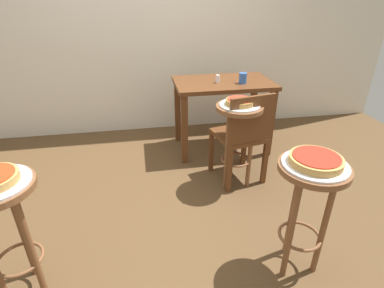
{
  "coord_description": "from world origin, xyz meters",
  "views": [
    {
      "loc": [
        -0.14,
        -1.97,
        1.59
      ],
      "look_at": [
        0.18,
        -0.22,
        0.68
      ],
      "focal_mm": 28.26,
      "sensor_mm": 36.0,
      "label": 1
    }
  ],
  "objects_px": {
    "pizza_leftside": "(240,102)",
    "condiment_shaker": "(218,79)",
    "stool_leftside": "(238,128)",
    "serving_plate_leftside": "(240,105)",
    "serving_plate_foreground": "(315,165)",
    "cup_near_edge": "(243,78)",
    "dining_table": "(223,94)",
    "stool_middle": "(4,217)",
    "wooden_chair": "(243,135)",
    "pizza_foreground": "(316,160)",
    "stool_foreground": "(308,196)"
  },
  "relations": [
    {
      "from": "cup_near_edge",
      "to": "pizza_foreground",
      "type": "bearing_deg",
      "value": -94.44
    },
    {
      "from": "dining_table",
      "to": "stool_middle",
      "type": "bearing_deg",
      "value": -135.34
    },
    {
      "from": "serving_plate_foreground",
      "to": "wooden_chair",
      "type": "height_order",
      "value": "wooden_chair"
    },
    {
      "from": "serving_plate_foreground",
      "to": "stool_leftside",
      "type": "height_order",
      "value": "serving_plate_foreground"
    },
    {
      "from": "serving_plate_foreground",
      "to": "dining_table",
      "type": "bearing_deg",
      "value": 91.53
    },
    {
      "from": "cup_near_edge",
      "to": "wooden_chair",
      "type": "bearing_deg",
      "value": -106.03
    },
    {
      "from": "stool_middle",
      "to": "serving_plate_foreground",
      "type": "bearing_deg",
      "value": -3.84
    },
    {
      "from": "wooden_chair",
      "to": "dining_table",
      "type": "bearing_deg",
      "value": 90.31
    },
    {
      "from": "dining_table",
      "to": "serving_plate_leftside",
      "type": "bearing_deg",
      "value": -94.89
    },
    {
      "from": "dining_table",
      "to": "wooden_chair",
      "type": "relative_size",
      "value": 1.17
    },
    {
      "from": "serving_plate_foreground",
      "to": "wooden_chair",
      "type": "xyz_separation_m",
      "value": [
        -0.04,
        1.0,
        -0.29
      ]
    },
    {
      "from": "serving_plate_leftside",
      "to": "condiment_shaker",
      "type": "distance_m",
      "value": 0.67
    },
    {
      "from": "stool_leftside",
      "to": "serving_plate_leftside",
      "type": "xyz_separation_m",
      "value": [
        0.0,
        0.0,
        0.21
      ]
    },
    {
      "from": "stool_middle",
      "to": "wooden_chair",
      "type": "xyz_separation_m",
      "value": [
        1.58,
        0.89,
        -0.09
      ]
    },
    {
      "from": "pizza_foreground",
      "to": "dining_table",
      "type": "bearing_deg",
      "value": 91.53
    },
    {
      "from": "dining_table",
      "to": "wooden_chair",
      "type": "distance_m",
      "value": 0.69
    },
    {
      "from": "serving_plate_leftside",
      "to": "stool_middle",
      "type": "bearing_deg",
      "value": -150.88
    },
    {
      "from": "stool_middle",
      "to": "dining_table",
      "type": "height_order",
      "value": "dining_table"
    },
    {
      "from": "serving_plate_foreground",
      "to": "cup_near_edge",
      "type": "xyz_separation_m",
      "value": [
        0.12,
        1.57,
        0.05
      ]
    },
    {
      "from": "stool_foreground",
      "to": "stool_leftside",
      "type": "height_order",
      "value": "same"
    },
    {
      "from": "stool_middle",
      "to": "condiment_shaker",
      "type": "relative_size",
      "value": 9.71
    },
    {
      "from": "serving_plate_foreground",
      "to": "pizza_leftside",
      "type": "distance_m",
      "value": 0.96
    },
    {
      "from": "pizza_foreground",
      "to": "cup_near_edge",
      "type": "height_order",
      "value": "cup_near_edge"
    },
    {
      "from": "serving_plate_foreground",
      "to": "pizza_leftside",
      "type": "bearing_deg",
      "value": 96.32
    },
    {
      "from": "stool_middle",
      "to": "serving_plate_leftside",
      "type": "xyz_separation_m",
      "value": [
        1.52,
        0.85,
        0.21
      ]
    },
    {
      "from": "serving_plate_leftside",
      "to": "pizza_leftside",
      "type": "relative_size",
      "value": 1.42
    },
    {
      "from": "stool_foreground",
      "to": "stool_middle",
      "type": "bearing_deg",
      "value": 176.16
    },
    {
      "from": "stool_foreground",
      "to": "serving_plate_leftside",
      "type": "height_order",
      "value": "serving_plate_leftside"
    },
    {
      "from": "stool_middle",
      "to": "wooden_chair",
      "type": "relative_size",
      "value": 0.88
    },
    {
      "from": "cup_near_edge",
      "to": "wooden_chair",
      "type": "relative_size",
      "value": 0.12
    },
    {
      "from": "stool_middle",
      "to": "serving_plate_leftside",
      "type": "height_order",
      "value": "serving_plate_leftside"
    },
    {
      "from": "pizza_leftside",
      "to": "condiment_shaker",
      "type": "xyz_separation_m",
      "value": [
        -0.01,
        0.67,
        0.01
      ]
    },
    {
      "from": "pizza_leftside",
      "to": "condiment_shaker",
      "type": "height_order",
      "value": "condiment_shaker"
    },
    {
      "from": "wooden_chair",
      "to": "pizza_foreground",
      "type": "bearing_deg",
      "value": -87.65
    },
    {
      "from": "serving_plate_leftside",
      "to": "dining_table",
      "type": "xyz_separation_m",
      "value": [
        0.06,
        0.72,
        -0.14
      ]
    },
    {
      "from": "stool_leftside",
      "to": "serving_plate_leftside",
      "type": "height_order",
      "value": "serving_plate_leftside"
    },
    {
      "from": "pizza_foreground",
      "to": "condiment_shaker",
      "type": "relative_size",
      "value": 3.63
    },
    {
      "from": "serving_plate_leftside",
      "to": "condiment_shaker",
      "type": "bearing_deg",
      "value": 91.17
    },
    {
      "from": "stool_middle",
      "to": "pizza_leftside",
      "type": "bearing_deg",
      "value": 29.12
    },
    {
      "from": "stool_foreground",
      "to": "serving_plate_leftside",
      "type": "distance_m",
      "value": 0.98
    },
    {
      "from": "pizza_leftside",
      "to": "cup_near_edge",
      "type": "relative_size",
      "value": 2.27
    },
    {
      "from": "pizza_foreground",
      "to": "cup_near_edge",
      "type": "relative_size",
      "value": 2.75
    },
    {
      "from": "pizza_foreground",
      "to": "dining_table",
      "type": "height_order",
      "value": "pizza_foreground"
    },
    {
      "from": "stool_middle",
      "to": "condiment_shaker",
      "type": "height_order",
      "value": "condiment_shaker"
    },
    {
      "from": "serving_plate_foreground",
      "to": "pizza_foreground",
      "type": "distance_m",
      "value": 0.03
    },
    {
      "from": "serving_plate_leftside",
      "to": "condiment_shaker",
      "type": "relative_size",
      "value": 4.26
    },
    {
      "from": "stool_foreground",
      "to": "serving_plate_leftside",
      "type": "xyz_separation_m",
      "value": [
        -0.11,
        0.96,
        0.21
      ]
    },
    {
      "from": "dining_table",
      "to": "serving_plate_foreground",
      "type": "bearing_deg",
      "value": -88.47
    },
    {
      "from": "serving_plate_foreground",
      "to": "stool_leftside",
      "type": "bearing_deg",
      "value": 96.32
    },
    {
      "from": "stool_leftside",
      "to": "condiment_shaker",
      "type": "distance_m",
      "value": 0.71
    }
  ]
}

